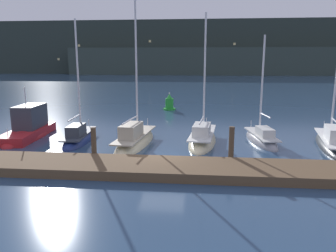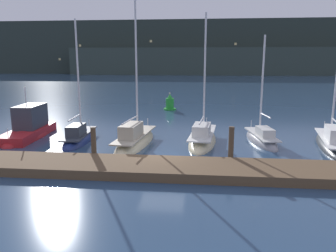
{
  "view_description": "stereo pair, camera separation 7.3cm",
  "coord_description": "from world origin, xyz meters",
  "px_view_note": "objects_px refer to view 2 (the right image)",
  "views": [
    {
      "loc": [
        1.99,
        -17.12,
        5.41
      ],
      "look_at": [
        0.0,
        3.3,
        1.2
      ],
      "focal_mm": 35.0,
      "sensor_mm": 36.0,
      "label": 1
    },
    {
      "loc": [
        2.07,
        -17.11,
        5.41
      ],
      "look_at": [
        0.0,
        3.3,
        1.2
      ],
      "focal_mm": 35.0,
      "sensor_mm": 36.0,
      "label": 2
    }
  ],
  "objects_px": {
    "sailboat_berth_4": "(79,139)",
    "sailboat_berth_8": "(332,144)",
    "sailboat_berth_7": "(261,140)",
    "motorboat_berth_3": "(29,132)",
    "sailboat_berth_6": "(202,140)",
    "channel_buoy": "(170,103)",
    "sailboat_berth_5": "(135,142)"
  },
  "relations": [
    {
      "from": "sailboat_berth_5",
      "to": "sailboat_berth_6",
      "type": "relative_size",
      "value": 1.09
    },
    {
      "from": "sailboat_berth_6",
      "to": "channel_buoy",
      "type": "height_order",
      "value": "sailboat_berth_6"
    },
    {
      "from": "sailboat_berth_7",
      "to": "sailboat_berth_8",
      "type": "height_order",
      "value": "sailboat_berth_8"
    },
    {
      "from": "motorboat_berth_3",
      "to": "sailboat_berth_7",
      "type": "height_order",
      "value": "sailboat_berth_7"
    },
    {
      "from": "channel_buoy",
      "to": "sailboat_berth_4",
      "type": "bearing_deg",
      "value": -108.24
    },
    {
      "from": "sailboat_berth_5",
      "to": "sailboat_berth_6",
      "type": "bearing_deg",
      "value": 13.23
    },
    {
      "from": "sailboat_berth_4",
      "to": "motorboat_berth_3",
      "type": "bearing_deg",
      "value": 168.8
    },
    {
      "from": "motorboat_berth_3",
      "to": "channel_buoy",
      "type": "distance_m",
      "value": 16.16
    },
    {
      "from": "motorboat_berth_3",
      "to": "sailboat_berth_6",
      "type": "distance_m",
      "value": 12.24
    },
    {
      "from": "sailboat_berth_6",
      "to": "sailboat_berth_8",
      "type": "xyz_separation_m",
      "value": [
        8.09,
        -0.19,
        0.03
      ]
    },
    {
      "from": "sailboat_berth_6",
      "to": "channel_buoy",
      "type": "bearing_deg",
      "value": 104.02
    },
    {
      "from": "sailboat_berth_6",
      "to": "sailboat_berth_7",
      "type": "bearing_deg",
      "value": 9.06
    },
    {
      "from": "sailboat_berth_6",
      "to": "sailboat_berth_8",
      "type": "relative_size",
      "value": 0.95
    },
    {
      "from": "sailboat_berth_4",
      "to": "sailboat_berth_5",
      "type": "xyz_separation_m",
      "value": [
        3.93,
        -0.65,
        0.02
      ]
    },
    {
      "from": "sailboat_berth_7",
      "to": "sailboat_berth_4",
      "type": "bearing_deg",
      "value": -175.36
    },
    {
      "from": "sailboat_berth_7",
      "to": "channel_buoy",
      "type": "bearing_deg",
      "value": 118.92
    },
    {
      "from": "motorboat_berth_3",
      "to": "sailboat_berth_4",
      "type": "height_order",
      "value": "sailboat_berth_4"
    },
    {
      "from": "sailboat_berth_7",
      "to": "sailboat_berth_8",
      "type": "relative_size",
      "value": 0.81
    },
    {
      "from": "sailboat_berth_5",
      "to": "sailboat_berth_7",
      "type": "relative_size",
      "value": 1.28
    },
    {
      "from": "sailboat_berth_6",
      "to": "sailboat_berth_4",
      "type": "bearing_deg",
      "value": -177.47
    },
    {
      "from": "sailboat_berth_4",
      "to": "sailboat_berth_5",
      "type": "distance_m",
      "value": 3.98
    },
    {
      "from": "motorboat_berth_3",
      "to": "channel_buoy",
      "type": "height_order",
      "value": "motorboat_berth_3"
    },
    {
      "from": "channel_buoy",
      "to": "motorboat_berth_3",
      "type": "bearing_deg",
      "value": -122.7
    },
    {
      "from": "sailboat_berth_6",
      "to": "channel_buoy",
      "type": "relative_size",
      "value": 4.77
    },
    {
      "from": "motorboat_berth_3",
      "to": "sailboat_berth_8",
      "type": "height_order",
      "value": "sailboat_berth_8"
    },
    {
      "from": "sailboat_berth_4",
      "to": "sailboat_berth_7",
      "type": "xyz_separation_m",
      "value": [
        12.14,
        0.99,
        -0.02
      ]
    },
    {
      "from": "sailboat_berth_6",
      "to": "sailboat_berth_7",
      "type": "height_order",
      "value": "sailboat_berth_6"
    },
    {
      "from": "sailboat_berth_8",
      "to": "sailboat_berth_6",
      "type": "bearing_deg",
      "value": 178.64
    },
    {
      "from": "sailboat_berth_4",
      "to": "sailboat_berth_8",
      "type": "xyz_separation_m",
      "value": [
        16.33,
        0.17,
        0.04
      ]
    },
    {
      "from": "sailboat_berth_4",
      "to": "sailboat_berth_8",
      "type": "distance_m",
      "value": 16.33
    },
    {
      "from": "sailboat_berth_6",
      "to": "channel_buoy",
      "type": "xyz_separation_m",
      "value": [
        -3.5,
        14.02,
        0.54
      ]
    },
    {
      "from": "sailboat_berth_7",
      "to": "channel_buoy",
      "type": "xyz_separation_m",
      "value": [
        -7.4,
        13.4,
        0.57
      ]
    }
  ]
}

